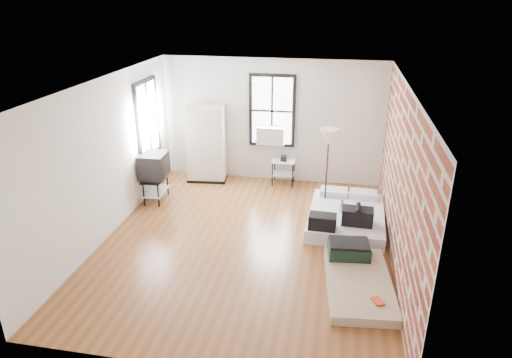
% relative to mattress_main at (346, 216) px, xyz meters
% --- Properties ---
extents(ground, '(6.00, 6.00, 0.00)m').
position_rel_mattress_main_xyz_m(ground, '(-1.74, -1.02, -0.17)').
color(ground, brown).
rests_on(ground, ground).
extents(room_shell, '(5.02, 6.02, 2.80)m').
position_rel_mattress_main_xyz_m(room_shell, '(-1.51, -0.65, 1.57)').
color(room_shell, silver).
rests_on(room_shell, ground).
extents(mattress_main, '(1.47, 1.94, 0.61)m').
position_rel_mattress_main_xyz_m(mattress_main, '(0.00, 0.00, 0.00)').
color(mattress_main, white).
rests_on(mattress_main, ground).
extents(mattress_bare, '(1.12, 1.89, 0.39)m').
position_rel_mattress_main_xyz_m(mattress_bare, '(0.17, -1.85, -0.05)').
color(mattress_bare, tan).
rests_on(mattress_bare, ground).
extents(wardrobe, '(0.94, 0.60, 1.76)m').
position_rel_mattress_main_xyz_m(wardrobe, '(-3.21, 1.63, 0.71)').
color(wardrobe, black).
rests_on(wardrobe, ground).
extents(side_table, '(0.52, 0.42, 0.68)m').
position_rel_mattress_main_xyz_m(side_table, '(-1.43, 1.70, 0.30)').
color(side_table, black).
rests_on(side_table, ground).
extents(floor_lamp, '(0.36, 0.36, 1.70)m').
position_rel_mattress_main_xyz_m(floor_lamp, '(-0.43, 0.57, 1.29)').
color(floor_lamp, black).
rests_on(floor_lamp, ground).
extents(tv_stand, '(0.56, 0.77, 1.05)m').
position_rel_mattress_main_xyz_m(tv_stand, '(-3.96, 0.35, 0.59)').
color(tv_stand, black).
rests_on(tv_stand, ground).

